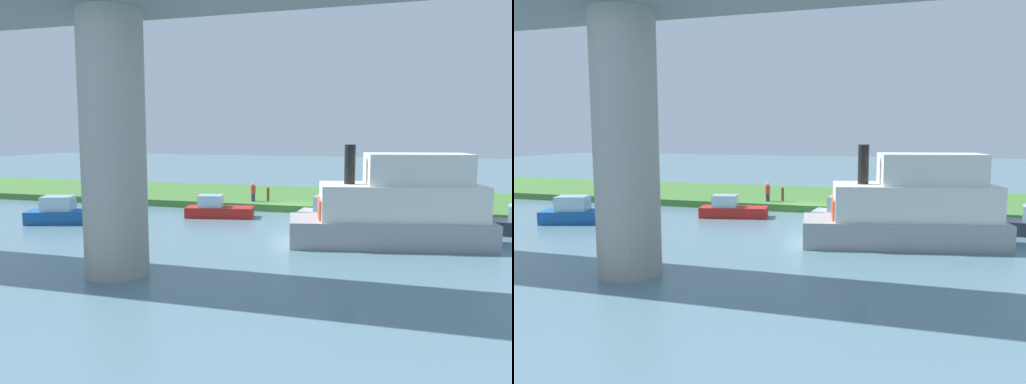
% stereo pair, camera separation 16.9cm
% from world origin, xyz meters
% --- Properties ---
extents(ground_plane, '(160.00, 160.00, 0.00)m').
position_xyz_m(ground_plane, '(0.00, 0.00, 0.00)').
color(ground_plane, slate).
extents(grassy_bank, '(80.00, 12.00, 0.50)m').
position_xyz_m(grassy_bank, '(0.00, -6.00, 0.25)').
color(grassy_bank, '#427533').
rests_on(grassy_bank, ground).
extents(bridge_pylon, '(2.46, 2.46, 10.04)m').
position_xyz_m(bridge_pylon, '(3.12, 16.45, 5.02)').
color(bridge_pylon, '#9E998E').
rests_on(bridge_pylon, ground).
extents(person_on_bank, '(0.51, 0.51, 1.39)m').
position_xyz_m(person_on_bank, '(2.99, -1.34, 1.20)').
color(person_on_bank, '#2D334C').
rests_on(person_on_bank, grassy_bank).
extents(mooring_post, '(0.20, 0.20, 1.00)m').
position_xyz_m(mooring_post, '(1.98, -1.76, 1.00)').
color(mooring_post, brown).
rests_on(mooring_post, grassy_bank).
extents(skiff_small, '(10.14, 5.19, 4.94)m').
position_xyz_m(skiff_small, '(-7.20, 8.00, 1.83)').
color(skiff_small, '#99999E').
rests_on(skiff_small, ground).
extents(riverboat_paddlewheel, '(5.13, 2.03, 1.68)m').
position_xyz_m(riverboat_paddlewheel, '(-3.81, 3.30, 0.60)').
color(riverboat_paddlewheel, '#99999E').
rests_on(riverboat_paddlewheel, ground).
extents(motorboat_red, '(4.59, 2.37, 1.46)m').
position_xyz_m(motorboat_red, '(4.10, 3.03, 0.52)').
color(motorboat_red, red).
rests_on(motorboat_red, ground).
extents(motorboat_white, '(5.28, 3.30, 1.66)m').
position_xyz_m(motorboat_white, '(12.22, 7.61, 0.59)').
color(motorboat_white, '#195199').
rests_on(motorboat_white, ground).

